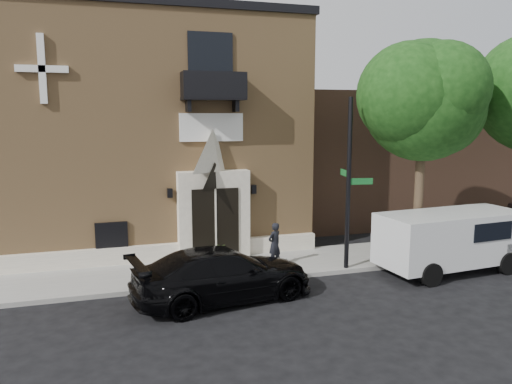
% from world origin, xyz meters
% --- Properties ---
extents(ground, '(120.00, 120.00, 0.00)m').
position_xyz_m(ground, '(0.00, 0.00, 0.00)').
color(ground, black).
rests_on(ground, ground).
extents(sidewalk, '(42.00, 3.00, 0.15)m').
position_xyz_m(sidewalk, '(1.00, 1.50, 0.07)').
color(sidewalk, gray).
rests_on(sidewalk, ground).
extents(church, '(12.20, 11.01, 9.30)m').
position_xyz_m(church, '(-2.99, 7.95, 4.63)').
color(church, tan).
rests_on(church, ground).
extents(neighbour_building, '(18.00, 8.00, 6.40)m').
position_xyz_m(neighbour_building, '(12.00, 9.00, 3.20)').
color(neighbour_building, brown).
rests_on(neighbour_building, ground).
extents(street_tree_left, '(4.97, 4.38, 7.77)m').
position_xyz_m(street_tree_left, '(6.03, 0.35, 5.87)').
color(street_tree_left, '#38281C').
rests_on(street_tree_left, sidewalk).
extents(black_sedan, '(5.63, 3.05, 1.55)m').
position_xyz_m(black_sedan, '(-1.57, -1.14, 0.78)').
color(black_sedan, black).
rests_on(black_sedan, ground).
extents(cargo_van, '(5.24, 2.50, 2.07)m').
position_xyz_m(cargo_van, '(6.66, -0.79, 1.16)').
color(cargo_van, silver).
rests_on(cargo_van, ground).
extents(street_sign, '(0.91, 0.99, 5.78)m').
position_xyz_m(street_sign, '(3.09, 0.22, 3.06)').
color(street_sign, black).
rests_on(street_sign, sidewalk).
extents(fire_hydrant, '(0.43, 0.34, 0.75)m').
position_xyz_m(fire_hydrant, '(6.81, 0.44, 0.52)').
color(fire_hydrant, '#8D1804').
rests_on(fire_hydrant, sidewalk).
extents(dumpster, '(2.21, 1.62, 1.29)m').
position_xyz_m(dumpster, '(7.16, 0.67, 0.80)').
color(dumpster, '#0F3918').
rests_on(dumpster, sidewalk).
extents(planter, '(0.73, 0.68, 0.68)m').
position_xyz_m(planter, '(-0.97, 2.18, 0.49)').
color(planter, '#50702D').
rests_on(planter, sidewalk).
extents(pedestrian_near, '(0.66, 0.58, 1.51)m').
position_xyz_m(pedestrian_near, '(0.80, 1.18, 0.91)').
color(pedestrian_near, black).
rests_on(pedestrian_near, sidewalk).
extents(pedestrian_far, '(0.78, 0.88, 1.50)m').
position_xyz_m(pedestrian_far, '(11.68, 2.05, 0.90)').
color(pedestrian_far, '#302220').
rests_on(pedestrian_far, sidewalk).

